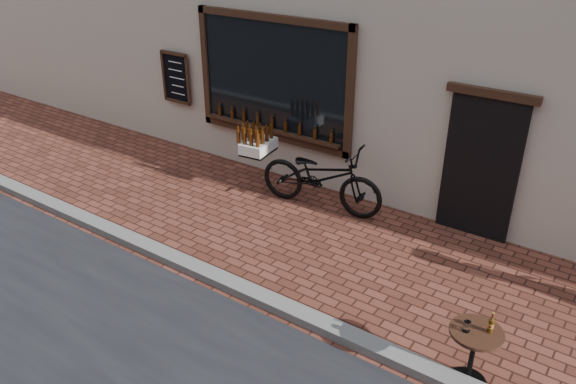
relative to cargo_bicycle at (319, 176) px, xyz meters
The scene contains 4 objects.
ground 2.92m from the cargo_bicycle, 79.56° to the right, with size 90.00×90.00×0.00m, color #50251A.
kerb 2.71m from the cargo_bicycle, 78.78° to the right, with size 90.00×0.25×0.12m, color slate.
cargo_bicycle is the anchor object (origin of this frame).
bistro_table 4.22m from the cargo_bicycle, 35.65° to the right, with size 0.56×0.56×0.95m.
Camera 1 is at (3.84, -4.42, 4.60)m, focal length 35.00 mm.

